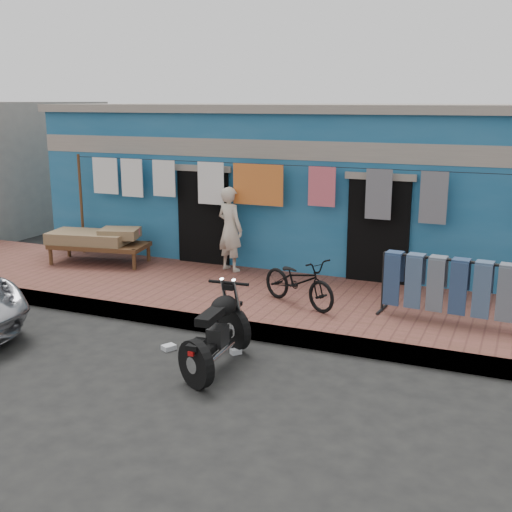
% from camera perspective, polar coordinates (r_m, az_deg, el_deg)
% --- Properties ---
extents(ground, '(80.00, 80.00, 0.00)m').
position_cam_1_polar(ground, '(8.34, -5.53, -10.71)').
color(ground, black).
rests_on(ground, ground).
extents(sidewalk, '(28.00, 3.00, 0.25)m').
position_cam_1_polar(sidewalk, '(10.84, 2.09, -4.12)').
color(sidewalk, brown).
rests_on(sidewalk, ground).
extents(curb, '(28.00, 0.10, 0.25)m').
position_cam_1_polar(curb, '(9.58, -1.07, -6.56)').
color(curb, gray).
rests_on(curb, ground).
extents(building, '(12.20, 5.20, 3.36)m').
position_cam_1_polar(building, '(14.23, 8.01, 6.46)').
color(building, '#195683').
rests_on(building, ground).
extents(clothesline, '(10.06, 0.06, 2.10)m').
position_cam_1_polar(clothesline, '(11.84, 1.41, 5.82)').
color(clothesline, brown).
rests_on(clothesline, sidewalk).
extents(seated_person, '(0.68, 0.57, 1.62)m').
position_cam_1_polar(seated_person, '(12.20, -2.32, 2.41)').
color(seated_person, beige).
rests_on(seated_person, sidewalk).
extents(bicycle, '(1.57, 1.12, 0.97)m').
position_cam_1_polar(bicycle, '(10.18, 3.85, -1.77)').
color(bicycle, black).
rests_on(bicycle, sidewalk).
extents(motorcycle, '(0.82, 1.72, 1.06)m').
position_cam_1_polar(motorcycle, '(8.42, -3.56, -6.54)').
color(motorcycle, black).
rests_on(motorcycle, ground).
extents(charpoy, '(2.34, 1.65, 0.68)m').
position_cam_1_polar(charpoy, '(13.23, -13.73, 0.84)').
color(charpoy, brown).
rests_on(charpoy, sidewalk).
extents(jeans_rack, '(2.12, 0.74, 0.99)m').
position_cam_1_polar(jeans_rack, '(9.86, 16.69, -2.77)').
color(jeans_rack, black).
rests_on(jeans_rack, sidewalk).
extents(litter_a, '(0.22, 0.20, 0.08)m').
position_cam_1_polar(litter_a, '(9.33, -2.19, -7.70)').
color(litter_a, silver).
rests_on(litter_a, ground).
extents(litter_b, '(0.17, 0.18, 0.07)m').
position_cam_1_polar(litter_b, '(9.02, -1.80, -8.48)').
color(litter_b, silver).
rests_on(litter_b, ground).
extents(litter_c, '(0.21, 0.22, 0.07)m').
position_cam_1_polar(litter_c, '(9.24, -7.76, -8.05)').
color(litter_c, silver).
rests_on(litter_c, ground).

